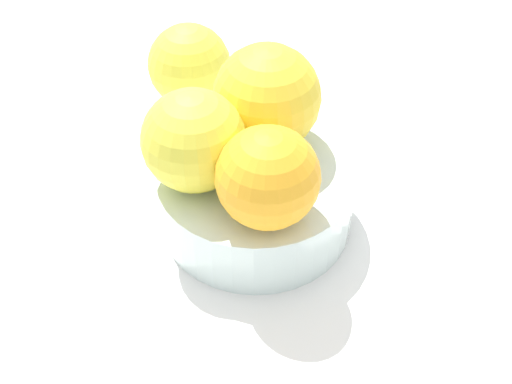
{
  "coord_description": "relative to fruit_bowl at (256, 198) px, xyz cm",
  "views": [
    {
      "loc": [
        35.41,
        -6.27,
        38.31
      ],
      "look_at": [
        0.0,
        0.0,
        3.26
      ],
      "focal_mm": 43.18,
      "sensor_mm": 36.0,
      "label": 1
    }
  ],
  "objects": [
    {
      "name": "orange_loose_0",
      "position": [
        -18.28,
        -3.58,
        1.61
      ],
      "size": [
        8.4,
        8.4,
        8.4
      ],
      "primitive_type": "sphere",
      "color": "yellow",
      "rests_on": "ground_plane"
    },
    {
      "name": "ground_plane",
      "position": [
        0.0,
        0.0,
        -3.59
      ],
      "size": [
        110.0,
        110.0,
        2.0
      ],
      "primitive_type": "cube",
      "color": "white"
    },
    {
      "name": "orange_in_bowl_0",
      "position": [
        4.7,
        -0.24,
        6.58
      ],
      "size": [
        7.48,
        7.48,
        7.48
      ],
      "primitive_type": "sphere",
      "color": "#F9A823",
      "rests_on": "fruit_bowl"
    },
    {
      "name": "orange_in_bowl_2",
      "position": [
        -0.46,
        -4.68,
        6.78
      ],
      "size": [
        7.87,
        7.87,
        7.87
      ],
      "primitive_type": "sphere",
      "color": "yellow",
      "rests_on": "fruit_bowl"
    },
    {
      "name": "fruit_bowl",
      "position": [
        0.0,
        0.0,
        0.0
      ],
      "size": [
        15.89,
        15.89,
        5.44
      ],
      "color": "silver",
      "rests_on": "ground_plane"
    },
    {
      "name": "orange_in_bowl_1",
      "position": [
        -3.8,
        1.54,
        7.18
      ],
      "size": [
        8.67,
        8.67,
        8.67
      ],
      "primitive_type": "sphere",
      "color": "yellow",
      "rests_on": "fruit_bowl"
    }
  ]
}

